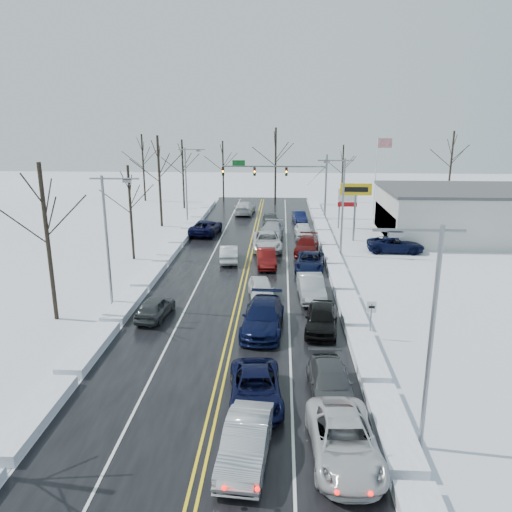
# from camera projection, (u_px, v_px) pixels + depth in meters

# --- Properties ---
(ground) EXTENTS (160.00, 160.00, 0.00)m
(ground) POSITION_uv_depth(u_px,v_px,m) (241.00, 290.00, 37.41)
(ground) COLOR silver
(ground) RESTS_ON ground
(road_surface) EXTENTS (14.00, 84.00, 0.01)m
(road_surface) POSITION_uv_depth(u_px,v_px,m) (243.00, 282.00, 39.33)
(road_surface) COLOR black
(road_surface) RESTS_ON ground
(snow_bank_left) EXTENTS (1.47, 72.00, 0.52)m
(snow_bank_left) POSITION_uv_depth(u_px,v_px,m) (148.00, 280.00, 39.71)
(snow_bank_left) COLOR white
(snow_bank_left) RESTS_ON ground
(snow_bank_right) EXTENTS (1.47, 72.00, 0.52)m
(snow_bank_right) POSITION_uv_depth(u_px,v_px,m) (340.00, 283.00, 38.97)
(snow_bank_right) COLOR white
(snow_bank_right) RESTS_ON ground
(traffic_signal_mast) EXTENTS (13.28, 0.39, 8.00)m
(traffic_signal_mast) POSITION_uv_depth(u_px,v_px,m) (286.00, 175.00, 62.66)
(traffic_signal_mast) COLOR slate
(traffic_signal_mast) RESTS_ON ground
(tires_plus_sign) EXTENTS (3.20, 0.34, 6.00)m
(tires_plus_sign) POSITION_uv_depth(u_px,v_px,m) (356.00, 193.00, 50.92)
(tires_plus_sign) COLOR slate
(tires_plus_sign) RESTS_ON ground
(used_vehicles_sign) EXTENTS (2.20, 0.22, 4.65)m
(used_vehicles_sign) POSITION_uv_depth(u_px,v_px,m) (348.00, 200.00, 57.15)
(used_vehicles_sign) COLOR slate
(used_vehicles_sign) RESTS_ON ground
(speed_limit_sign) EXTENTS (0.55, 0.09, 2.35)m
(speed_limit_sign) POSITION_uv_depth(u_px,v_px,m) (371.00, 313.00, 28.88)
(speed_limit_sign) COLOR slate
(speed_limit_sign) RESTS_ON ground
(flagpole) EXTENTS (1.87, 1.20, 10.00)m
(flagpole) POSITION_uv_depth(u_px,v_px,m) (377.00, 170.00, 63.90)
(flagpole) COLOR silver
(flagpole) RESTS_ON ground
(dealership_building) EXTENTS (20.40, 12.40, 5.30)m
(dealership_building) POSITION_uv_depth(u_px,v_px,m) (480.00, 213.00, 52.82)
(dealership_building) COLOR beige
(dealership_building) RESTS_ON ground
(streetlight_se) EXTENTS (3.20, 0.25, 9.00)m
(streetlight_se) POSITION_uv_depth(u_px,v_px,m) (427.00, 323.00, 18.27)
(streetlight_se) COLOR slate
(streetlight_se) RESTS_ON ground
(streetlight_ne) EXTENTS (3.20, 0.25, 9.00)m
(streetlight_ne) POSITION_uv_depth(u_px,v_px,m) (341.00, 200.00, 45.18)
(streetlight_ne) COLOR slate
(streetlight_ne) RESTS_ON ground
(streetlight_sw) EXTENTS (3.20, 0.25, 9.00)m
(streetlight_sw) POSITION_uv_depth(u_px,v_px,m) (109.00, 232.00, 32.53)
(streetlight_sw) COLOR slate
(streetlight_sw) RESTS_ON ground
(streetlight_nw) EXTENTS (3.20, 0.25, 9.00)m
(streetlight_nw) POSITION_uv_depth(u_px,v_px,m) (188.00, 179.00, 59.44)
(streetlight_nw) COLOR slate
(streetlight_nw) RESTS_ON ground
(tree_left_b) EXTENTS (4.00, 4.00, 10.00)m
(tree_left_b) POSITION_uv_depth(u_px,v_px,m) (44.00, 212.00, 30.31)
(tree_left_b) COLOR #2D231C
(tree_left_b) RESTS_ON ground
(tree_left_c) EXTENTS (3.40, 3.40, 8.50)m
(tree_left_c) POSITION_uv_depth(u_px,v_px,m) (130.00, 194.00, 44.00)
(tree_left_c) COLOR #2D231C
(tree_left_c) RESTS_ON ground
(tree_left_d) EXTENTS (4.20, 4.20, 10.50)m
(tree_left_d) POSITION_uv_depth(u_px,v_px,m) (159.00, 164.00, 57.11)
(tree_left_d) COLOR #2D231C
(tree_left_d) RESTS_ON ground
(tree_left_e) EXTENTS (3.80, 3.80, 9.50)m
(tree_left_e) POSITION_uv_depth(u_px,v_px,m) (183.00, 161.00, 68.81)
(tree_left_e) COLOR #2D231C
(tree_left_e) RESTS_ON ground
(tree_far_a) EXTENTS (4.00, 4.00, 10.00)m
(tree_far_a) POSITION_uv_depth(u_px,v_px,m) (143.00, 155.00, 74.84)
(tree_far_a) COLOR #2D231C
(tree_far_a) RESTS_ON ground
(tree_far_b) EXTENTS (3.60, 3.60, 9.00)m
(tree_far_b) POSITION_uv_depth(u_px,v_px,m) (223.00, 159.00, 75.40)
(tree_far_b) COLOR #2D231C
(tree_far_b) RESTS_ON ground
(tree_far_c) EXTENTS (4.40, 4.40, 11.00)m
(tree_far_c) POSITION_uv_depth(u_px,v_px,m) (276.00, 151.00, 72.71)
(tree_far_c) COLOR #2D231C
(tree_far_c) RESTS_ON ground
(tree_far_d) EXTENTS (3.40, 3.40, 8.50)m
(tree_far_d) POSITION_uv_depth(u_px,v_px,m) (343.00, 162.00, 74.14)
(tree_far_d) COLOR #2D231C
(tree_far_d) RESTS_ON ground
(tree_far_e) EXTENTS (4.20, 4.20, 10.50)m
(tree_far_e) POSITION_uv_depth(u_px,v_px,m) (452.00, 153.00, 73.46)
(tree_far_e) COLOR #2D231C
(tree_far_e) RESTS_ON ground
(queued_car_1) EXTENTS (2.05, 4.84, 1.55)m
(queued_car_1) POSITION_uv_depth(u_px,v_px,m) (246.00, 459.00, 19.04)
(queued_car_1) COLOR #A9ABB1
(queued_car_1) RESTS_ON ground
(queued_car_2) EXTENTS (2.77, 5.28, 1.42)m
(queued_car_2) POSITION_uv_depth(u_px,v_px,m) (256.00, 402.00, 22.85)
(queued_car_2) COLOR black
(queued_car_2) RESTS_ON ground
(queued_car_3) EXTENTS (2.73, 6.02, 1.71)m
(queued_car_3) POSITION_uv_depth(u_px,v_px,m) (263.00, 330.00, 30.52)
(queued_car_3) COLOR black
(queued_car_3) RESTS_ON ground
(queued_car_4) EXTENTS (2.30, 4.49, 1.46)m
(queued_car_4) POSITION_uv_depth(u_px,v_px,m) (261.00, 299.00, 35.69)
(queued_car_4) COLOR white
(queued_car_4) RESTS_ON ground
(queued_car_5) EXTENTS (1.96, 4.72, 1.52)m
(queued_car_5) POSITION_uv_depth(u_px,v_px,m) (266.00, 266.00, 43.39)
(queued_car_5) COLOR #4B0A0A
(queued_car_5) RESTS_ON ground
(queued_car_6) EXTENTS (3.16, 6.21, 1.68)m
(queued_car_6) POSITION_uv_depth(u_px,v_px,m) (267.00, 249.00, 48.88)
(queued_car_6) COLOR silver
(queued_car_6) RESTS_ON ground
(queued_car_7) EXTENTS (2.66, 5.86, 1.67)m
(queued_car_7) POSITION_uv_depth(u_px,v_px,m) (272.00, 239.00, 53.04)
(queued_car_7) COLOR #ACB0B5
(queued_car_7) RESTS_ON ground
(queued_car_8) EXTENTS (2.04, 4.65, 1.56)m
(queued_car_8) POSITION_uv_depth(u_px,v_px,m) (270.00, 226.00, 59.23)
(queued_car_8) COLOR #3C3F41
(queued_car_8) RESTS_ON ground
(queued_car_10) EXTENTS (2.78, 5.57, 1.52)m
(queued_car_10) POSITION_uv_depth(u_px,v_px,m) (343.00, 458.00, 19.13)
(queued_car_10) COLOR silver
(queued_car_10) RESTS_ON ground
(queued_car_11) EXTENTS (2.18, 4.93, 1.41)m
(queued_car_11) POSITION_uv_depth(u_px,v_px,m) (330.00, 396.00, 23.32)
(queued_car_11) COLOR #3D3F42
(queued_car_11) RESTS_ON ground
(queued_car_12) EXTENTS (2.39, 4.88, 1.60)m
(queued_car_12) POSITION_uv_depth(u_px,v_px,m) (321.00, 330.00, 30.47)
(queued_car_12) COLOR black
(queued_car_12) RESTS_ON ground
(queued_car_13) EXTENTS (1.99, 5.03, 1.63)m
(queued_car_13) POSITION_uv_depth(u_px,v_px,m) (311.00, 298.00, 35.92)
(queued_car_13) COLOR #96999D
(queued_car_13) RESTS_ON ground
(queued_car_14) EXTENTS (2.86, 5.30, 1.41)m
(queued_car_14) POSITION_uv_depth(u_px,v_px,m) (310.00, 269.00, 42.55)
(queued_car_14) COLOR black
(queued_car_14) RESTS_ON ground
(queued_car_15) EXTENTS (2.76, 5.42, 1.51)m
(queued_car_15) POSITION_uv_depth(u_px,v_px,m) (307.00, 253.00, 47.68)
(queued_car_15) COLOR #4E0B0A
(queued_car_15) RESTS_ON ground
(queued_car_16) EXTENTS (1.92, 4.51, 1.52)m
(queued_car_16) POSITION_uv_depth(u_px,v_px,m) (303.00, 238.00, 53.56)
(queued_car_16) COLOR white
(queued_car_16) RESTS_ON ground
(queued_car_17) EXTENTS (1.89, 4.25, 1.35)m
(queued_car_17) POSITION_uv_depth(u_px,v_px,m) (299.00, 222.00, 61.21)
(queued_car_17) COLOR black
(queued_car_17) RESTS_ON ground
(oncoming_car_0) EXTENTS (2.01, 4.62, 1.48)m
(oncoming_car_0) POSITION_uv_depth(u_px,v_px,m) (229.00, 261.00, 44.91)
(oncoming_car_0) COLOR silver
(oncoming_car_0) RESTS_ON ground
(oncoming_car_1) EXTENTS (3.36, 6.12, 1.63)m
(oncoming_car_1) POSITION_uv_depth(u_px,v_px,m) (206.00, 234.00, 55.11)
(oncoming_car_1) COLOR black
(oncoming_car_1) RESTS_ON ground
(oncoming_car_2) EXTENTS (2.75, 5.86, 1.65)m
(oncoming_car_2) POSITION_uv_depth(u_px,v_px,m) (245.00, 214.00, 66.47)
(oncoming_car_2) COLOR silver
(oncoming_car_2) RESTS_ON ground
(oncoming_car_3) EXTENTS (2.13, 4.25, 1.39)m
(oncoming_car_3) POSITION_uv_depth(u_px,v_px,m) (156.00, 317.00, 32.44)
(oncoming_car_3) COLOR #3D4042
(oncoming_car_3) RESTS_ON ground
(parked_car_0) EXTENTS (5.48, 2.73, 1.49)m
(parked_car_0) POSITION_uv_depth(u_px,v_px,m) (395.00, 252.00, 47.93)
(parked_car_0) COLOR black
(parked_car_0) RESTS_ON ground
(parked_car_1) EXTENTS (2.45, 4.88, 1.36)m
(parked_car_1) POSITION_uv_depth(u_px,v_px,m) (418.00, 242.00, 51.70)
(parked_car_1) COLOR #46494B
(parked_car_1) RESTS_ON ground
(parked_car_2) EXTENTS (1.94, 4.66, 1.58)m
(parked_car_2) POSITION_uv_depth(u_px,v_px,m) (383.00, 227.00, 58.87)
(parked_car_2) COLOR black
(parked_car_2) RESTS_ON ground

